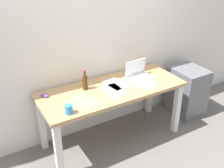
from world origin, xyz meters
name	(u,v)px	position (x,y,z in m)	size (l,w,h in m)	color
ground_plane	(112,138)	(0.00, 0.00, 0.00)	(8.00, 8.00, 0.00)	slate
back_wall	(95,30)	(0.00, 0.40, 1.30)	(5.20, 0.08, 2.60)	silver
desk	(112,96)	(0.00, 0.00, 0.63)	(1.68, 0.67, 0.73)	tan
laptop_right	(139,75)	(0.41, 0.05, 0.78)	(0.31, 0.24, 0.22)	silver
beer_bottle	(85,82)	(-0.27, 0.13, 0.82)	(0.06, 0.06, 0.23)	#47280F
computer_mouse	(45,95)	(-0.72, 0.20, 0.75)	(0.06, 0.10, 0.03)	#724799
coffee_mug	(69,109)	(-0.62, -0.24, 0.78)	(0.08, 0.08, 0.10)	#338CC6
paper_sheet_near_back	(116,84)	(0.09, 0.07, 0.73)	(0.21, 0.30, 0.00)	white
paper_sheet_front_right	(143,83)	(0.38, -0.07, 0.73)	(0.21, 0.30, 0.00)	white
paper_sheet_center	(113,90)	(-0.02, -0.06, 0.73)	(0.21, 0.30, 0.00)	white
paper_sheet_front_left	(84,102)	(-0.41, -0.11, 0.73)	(0.21, 0.30, 0.00)	#F4E06B
filing_cabinet	(187,91)	(1.23, 0.01, 0.34)	(0.40, 0.48, 0.68)	slate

